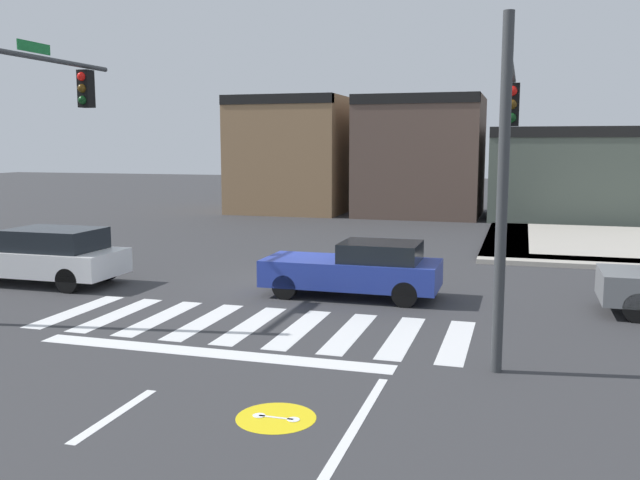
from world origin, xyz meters
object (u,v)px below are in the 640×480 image
at_px(traffic_signal_southwest, 24,121).
at_px(car_blue, 357,269).
at_px(traffic_signal_southeast, 508,133).
at_px(car_white, 40,256).

distance_m(traffic_signal_southwest, car_blue, 8.46).
relative_size(traffic_signal_southeast, traffic_signal_southwest, 0.94).
bearing_deg(traffic_signal_southeast, car_blue, 53.02).
height_order(car_white, car_blue, car_white).
xyz_separation_m(traffic_signal_southeast, car_blue, (-3.52, 2.65, -3.25)).
height_order(traffic_signal_southeast, traffic_signal_southwest, traffic_signal_southwest).
bearing_deg(car_blue, car_white, 5.36).
xyz_separation_m(car_white, car_blue, (8.56, 0.80, -0.07)).
bearing_deg(traffic_signal_southwest, traffic_signal_southeast, -88.32).
bearing_deg(traffic_signal_southeast, traffic_signal_southwest, 91.68).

